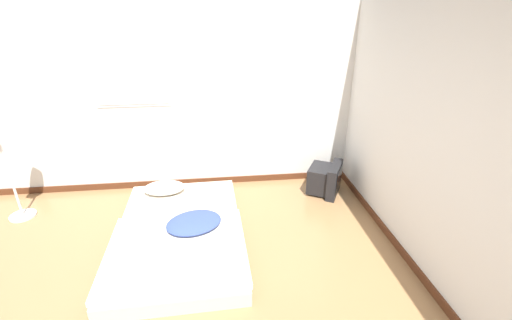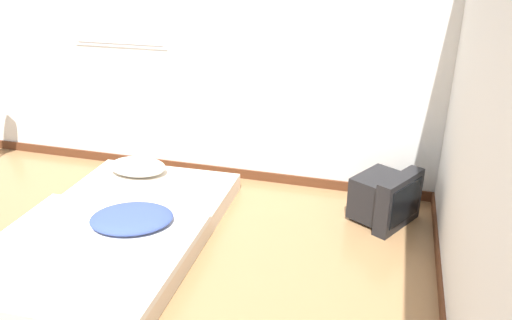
% 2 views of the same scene
% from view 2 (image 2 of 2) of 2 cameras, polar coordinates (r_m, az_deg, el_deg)
% --- Properties ---
extents(wall_back, '(7.23, 0.08, 2.60)m').
position_cam_2_polar(wall_back, '(4.65, -9.96, 13.69)').
color(wall_back, silver).
rests_on(wall_back, ground_plane).
extents(mattress_bed, '(1.39, 2.13, 0.30)m').
position_cam_2_polar(mattress_bed, '(3.89, -15.84, -7.64)').
color(mattress_bed, beige).
rests_on(mattress_bed, ground_plane).
extents(crt_tv, '(0.57, 0.60, 0.43)m').
position_cam_2_polar(crt_tv, '(4.10, 14.56, -4.19)').
color(crt_tv, black).
rests_on(crt_tv, ground_plane).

